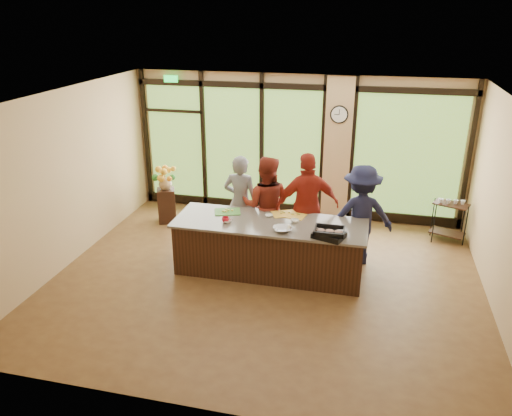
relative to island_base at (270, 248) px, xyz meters
The scene contains 25 objects.
floor 0.53m from the island_base, 90.00° to the right, with size 7.00×7.00×0.00m, color brown.
ceiling 2.58m from the island_base, 90.00° to the right, with size 7.00×7.00×0.00m, color silver.
back_wall 2.90m from the island_base, 90.00° to the left, with size 7.00×7.00×0.00m, color tan.
left_wall 3.67m from the island_base, behind, with size 6.00×6.00×0.00m, color tan.
right_wall 3.67m from the island_base, ahead, with size 6.00×6.00×0.00m, color tan.
window_wall 2.83m from the island_base, 86.48° to the left, with size 6.90×0.12×3.00m.
island_base is the anchor object (origin of this frame).
countertop 0.46m from the island_base, ahead, with size 3.20×1.10×0.04m, color gray.
wall_clock 3.25m from the island_base, 71.68° to the left, with size 0.36×0.04×0.36m.
cook_left 1.20m from the island_base, 130.92° to the left, with size 0.65×0.43×1.78m, color slate.
cook_midleft 0.89m from the island_base, 107.27° to the left, with size 0.89×0.69×1.83m, color maroon.
cook_midright 1.03m from the island_base, 53.77° to the left, with size 1.14×0.47×1.94m, color maroon.
cook_right 1.68m from the island_base, 26.33° to the left, with size 1.15×0.66×1.79m, color #171933.
roasting_pan 1.20m from the island_base, 20.31° to the right, with size 0.46×0.36×0.08m, color black.
mixing_bowl 0.67m from the island_base, 49.86° to the right, with size 0.29×0.29×0.07m, color silver.
cutting_board_left 0.98m from the island_base, 162.67° to the left, with size 0.44×0.33×0.01m, color #489134.
cutting_board_center 0.65m from the island_base, 66.26° to the left, with size 0.42×0.31×0.01m, color gold.
cutting_board_right 0.69m from the island_base, 45.96° to the left, with size 0.39×0.29×0.01m, color gold.
prep_bowl_near 0.87m from the island_base, 165.36° to the right, with size 0.15×0.15×0.05m, color white.
prep_bowl_mid 0.65m from the island_base, 13.25° to the left, with size 0.14×0.14×0.04m, color white.
prep_bowl_far 0.55m from the island_base, 105.84° to the left, with size 0.13×0.13×0.03m, color white.
red_ramekin 0.91m from the island_base, 165.19° to the right, with size 0.12×0.12×0.09m, color red.
flower_stand 3.02m from the island_base, 147.71° to the left, with size 0.36×0.36×0.72m, color black.
flower_vase 3.05m from the island_base, 147.71° to the left, with size 0.28×0.28×0.29m, color #967A52.
bar_cart 3.69m from the island_base, 32.81° to the left, with size 0.71×0.57×0.85m.
Camera 1 is at (1.54, -7.12, 4.22)m, focal length 35.00 mm.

